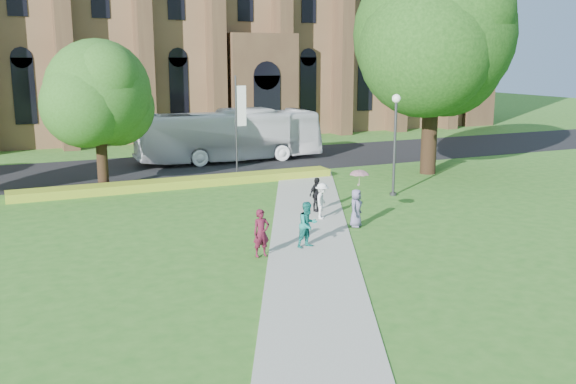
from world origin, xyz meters
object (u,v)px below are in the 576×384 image
tour_coach (229,135)px  large_tree (434,35)px  streetlamp (395,132)px  pedestrian_0 (261,233)px

tour_coach → large_tree: bearing=-132.8°
streetlamp → pedestrian_0: 12.55m
tour_coach → pedestrian_0: size_ratio=7.34×
streetlamp → large_tree: large_tree is taller
streetlamp → pedestrian_0: streetlamp is taller
tour_coach → pedestrian_0: tour_coach is taller
tour_coach → pedestrian_0: bearing=165.4°
large_tree → tour_coach: bearing=135.7°
large_tree → pedestrian_0: (-15.70, -11.41, -7.46)m
pedestrian_0 → large_tree: bearing=32.4°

